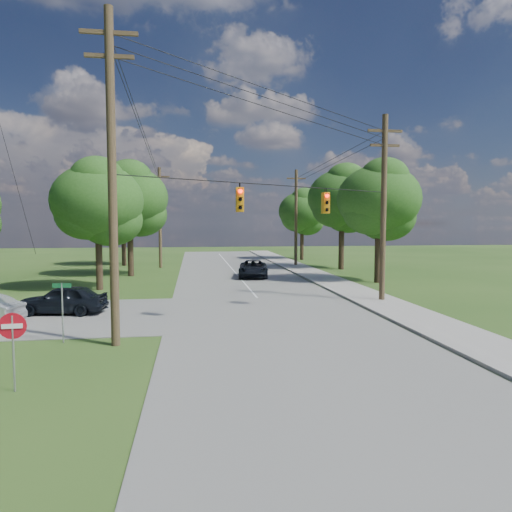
{
  "coord_description": "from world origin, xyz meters",
  "views": [
    {
      "loc": [
        -1.77,
        -16.56,
        4.45
      ],
      "look_at": [
        1.23,
        5.0,
        2.89
      ],
      "focal_mm": 32.0,
      "sensor_mm": 36.0,
      "label": 1
    }
  ],
  "objects": [
    {
      "name": "tree_e_far",
      "position": [
        11.5,
        38.0,
        5.92
      ],
      "size": [
        5.8,
        5.8,
        8.32
      ],
      "color": "#3D2D1E",
      "rests_on": "ground"
    },
    {
      "name": "pole_north_w",
      "position": [
        -5.0,
        30.0,
        5.13
      ],
      "size": [
        2.0,
        0.32,
        10.0
      ],
      "color": "brown",
      "rests_on": "ground"
    },
    {
      "name": "tree_w_mid",
      "position": [
        -7.0,
        23.0,
        6.58
      ],
      "size": [
        6.4,
        6.4,
        9.22
      ],
      "color": "#3D2D1E",
      "rests_on": "ground"
    },
    {
      "name": "tree_w_far",
      "position": [
        -9.0,
        33.0,
        6.25
      ],
      "size": [
        6.0,
        6.0,
        8.73
      ],
      "color": "#3D2D1E",
      "rests_on": "ground"
    },
    {
      "name": "do_not_enter_sign",
      "position": [
        -6.48,
        -4.0,
        1.56
      ],
      "size": [
        0.71,
        0.11,
        2.12
      ],
      "rotation": [
        0.0,
        0.0,
        0.09
      ],
      "color": "#95989B",
      "rests_on": "ground"
    },
    {
      "name": "tree_w_near",
      "position": [
        -8.0,
        15.0,
        5.92
      ],
      "size": [
        6.0,
        6.0,
        8.4
      ],
      "color": "#3D2D1E",
      "rests_on": "ground"
    },
    {
      "name": "main_road",
      "position": [
        2.0,
        5.0,
        0.01
      ],
      "size": [
        10.0,
        100.0,
        0.03
      ],
      "primitive_type": "cube",
      "color": "gray",
      "rests_on": "ground"
    },
    {
      "name": "power_lines",
      "position": [
        1.5,
        11.54,
        9.15
      ],
      "size": [
        13.93,
        29.62,
        4.93
      ],
      "color": "black",
      "rests_on": "ground"
    },
    {
      "name": "car_cross_dark",
      "position": [
        -8.1,
        6.63,
        0.74
      ],
      "size": [
        4.32,
        2.17,
        1.41
      ],
      "primitive_type": "imported",
      "rotation": [
        0.0,
        0.0,
        -1.7
      ],
      "color": "black",
      "rests_on": "cross_road"
    },
    {
      "name": "street_name_sign",
      "position": [
        -6.59,
        1.0,
        1.47
      ],
      "size": [
        0.68,
        0.07,
        2.25
      ],
      "rotation": [
        0.0,
        0.0,
        -0.06
      ],
      "color": "#95989B",
      "rests_on": "ground"
    },
    {
      "name": "pole_sw",
      "position": [
        -4.6,
        0.4,
        6.23
      ],
      "size": [
        2.0,
        0.32,
        12.0
      ],
      "color": "brown",
      "rests_on": "ground"
    },
    {
      "name": "traffic_signals",
      "position": [
        2.55,
        4.43,
        5.5
      ],
      "size": [
        4.91,
        3.27,
        1.05
      ],
      "color": "orange",
      "rests_on": "ground"
    },
    {
      "name": "car_main_north",
      "position": [
        3.15,
        20.53,
        0.72
      ],
      "size": [
        2.95,
        5.26,
        1.39
      ],
      "primitive_type": "imported",
      "rotation": [
        0.0,
        0.0,
        -0.13
      ],
      "color": "black",
      "rests_on": "main_road"
    },
    {
      "name": "ground",
      "position": [
        0.0,
        0.0,
        0.0
      ],
      "size": [
        140.0,
        140.0,
        0.0
      ],
      "primitive_type": "plane",
      "color": "#2A4C19",
      "rests_on": "ground"
    },
    {
      "name": "tree_e_near",
      "position": [
        12.0,
        16.0,
        6.25
      ],
      "size": [
        6.2,
        6.2,
        8.81
      ],
      "color": "#3D2D1E",
      "rests_on": "ground"
    },
    {
      "name": "sidewalk_east",
      "position": [
        8.7,
        5.0,
        0.06
      ],
      "size": [
        2.6,
        100.0,
        0.12
      ],
      "primitive_type": "cube",
      "color": "#A7A39C",
      "rests_on": "ground"
    },
    {
      "name": "pole_north_e",
      "position": [
        8.9,
        30.0,
        5.13
      ],
      "size": [
        2.0,
        0.32,
        10.0
      ],
      "color": "brown",
      "rests_on": "ground"
    },
    {
      "name": "pole_ne",
      "position": [
        8.9,
        8.0,
        5.47
      ],
      "size": [
        2.0,
        0.32,
        10.5
      ],
      "color": "brown",
      "rests_on": "ground"
    },
    {
      "name": "tree_e_mid",
      "position": [
        12.5,
        26.0,
        6.91
      ],
      "size": [
        6.6,
        6.6,
        9.64
      ],
      "color": "#3D2D1E",
      "rests_on": "ground"
    }
  ]
}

